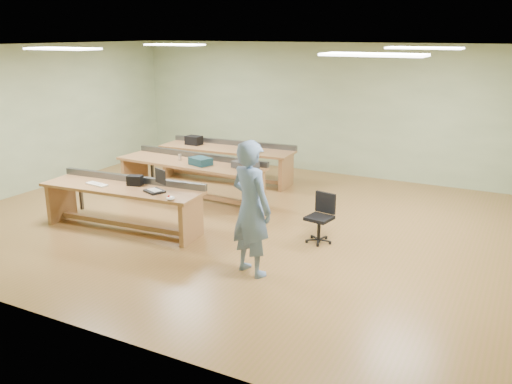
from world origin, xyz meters
TOP-DOWN VIEW (x-y plane):
  - floor at (0.00, 0.00)m, footprint 10.00×10.00m
  - ceiling at (0.00, 0.00)m, footprint 10.00×10.00m
  - wall_back at (0.00, 4.00)m, footprint 10.00×0.04m
  - wall_front at (0.00, -4.00)m, footprint 10.00×0.04m
  - wall_left at (-5.00, 0.00)m, footprint 0.04×8.00m
  - fluor_panels at (0.00, 0.00)m, footprint 6.20×3.50m
  - workbench_front at (-1.70, -1.25)m, footprint 2.89×0.97m
  - workbench_mid at (-1.69, 0.77)m, footprint 3.18×0.99m
  - workbench_back at (-1.74, 2.26)m, footprint 3.10×1.00m
  - person at (1.03, -1.80)m, footprint 0.80×0.66m
  - laptop_base at (-1.01, -1.27)m, footprint 0.38×0.35m
  - laptop_screen at (-0.97, -1.16)m, footprint 0.29×0.13m
  - keyboard at (-2.13, -1.38)m, footprint 0.44×0.20m
  - trackball_mouse at (-0.53, -1.50)m, footprint 0.15×0.17m
  - camera_bag at (-1.55, -1.10)m, footprint 0.28×0.22m
  - task_chair at (1.46, -0.27)m, footprint 0.49×0.49m
  - parts_bin_teal at (-1.38, 0.64)m, footprint 0.47×0.41m
  - parts_bin_grey at (-0.49, 0.80)m, footprint 0.52×0.40m
  - mug at (-1.70, 0.79)m, footprint 0.13×0.13m
  - drinks_can at (-1.96, 0.78)m, footprint 0.08×0.08m
  - storage_box_back at (-2.58, 2.21)m, footprint 0.37×0.27m
  - tray_back at (-1.03, 2.18)m, footprint 0.28×0.22m

SIDE VIEW (x-z plane):
  - floor at x=0.00m, z-range 0.00..0.00m
  - task_chair at x=1.46m, z-range -0.10..0.68m
  - workbench_front at x=-1.70m, z-range 0.13..0.99m
  - workbench_back at x=-1.74m, z-range 0.13..0.99m
  - workbench_mid at x=-1.69m, z-range 0.13..0.99m
  - keyboard at x=-2.13m, z-range 0.75..0.77m
  - laptop_base at x=-1.01m, z-range 0.75..0.78m
  - trackball_mouse at x=-0.53m, z-range 0.75..0.81m
  - mug at x=-1.70m, z-range 0.75..0.85m
  - tray_back at x=-1.03m, z-range 0.75..0.86m
  - drinks_can at x=-1.96m, z-range 0.75..0.87m
  - parts_bin_grey at x=-0.49m, z-range 0.75..0.88m
  - parts_bin_teal at x=-1.38m, z-range 0.75..0.89m
  - camera_bag at x=-1.55m, z-range 0.75..0.92m
  - storage_box_back at x=-2.58m, z-range 0.75..0.95m
  - person at x=1.03m, z-range 0.00..1.88m
  - laptop_screen at x=-0.97m, z-range 0.87..1.11m
  - wall_back at x=0.00m, z-range 0.00..3.00m
  - wall_front at x=0.00m, z-range 0.00..3.00m
  - wall_left at x=-5.00m, z-range 0.00..3.00m
  - fluor_panels at x=0.00m, z-range 2.96..2.99m
  - ceiling at x=0.00m, z-range 3.00..3.00m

